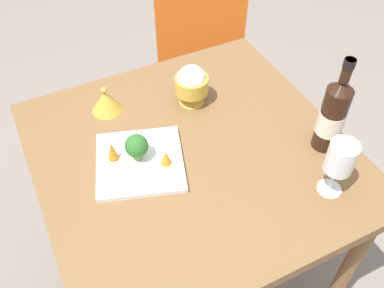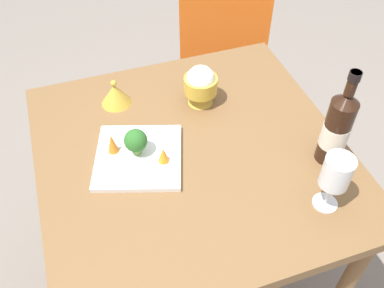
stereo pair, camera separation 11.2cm
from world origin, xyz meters
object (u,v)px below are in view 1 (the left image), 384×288
Objects in this scene: wine_glass at (341,159)px; broccoli_floret at (137,146)px; serving_plate at (140,162)px; rice_bowl_lid at (106,101)px; rice_bowl at (192,84)px; carrot_garnish_left at (112,151)px; wine_bottle at (333,115)px; carrot_garnish_right at (166,157)px; chair_near_window at (200,44)px.

wine_glass is 0.55m from broccoli_floret.
wine_glass is 0.55m from serving_plate.
rice_bowl_lid is 0.27m from serving_plate.
carrot_garnish_left is at bearing -156.25° from rice_bowl.
rice_bowl_lid is at bearing 76.45° from carrot_garnish_left.
wine_bottle reaches higher than rice_bowl_lid.
rice_bowl_lid is 1.95× the size of carrot_garnish_right.
rice_bowl_lid is at bearing -113.37° from chair_near_window.
carrot_garnish_left is (-0.07, 0.04, 0.04)m from serving_plate.
wine_bottle is at bearing -15.48° from carrot_garnish_right.
wine_bottle is 1.00× the size of serving_plate.
serving_plate is 0.09m from carrot_garnish_right.
broccoli_floret is (-0.26, -0.17, -0.01)m from rice_bowl.
chair_near_window is at bearing 39.87° from rice_bowl_lid.
carrot_garnish_right is (-0.37, 0.27, -0.09)m from wine_glass.
broccoli_floret is 0.09m from carrot_garnish_right.
rice_bowl_lid is (-0.45, 0.59, -0.09)m from wine_glass.
chair_near_window is 2.70× the size of serving_plate.
carrot_garnish_right is at bearing -130.36° from rice_bowl.
rice_bowl is at bearing 35.22° from serving_plate.
carrot_garnish_right is (-0.53, -0.82, 0.26)m from chair_near_window.
serving_plate is at bearing -87.88° from broccoli_floret.
wine_glass is 0.62m from carrot_garnish_left.
carrot_garnish_right is at bearing 143.70° from wine_glass.
carrot_garnish_right is at bearing -96.11° from chair_near_window.
serving_plate is 0.09m from carrot_garnish_left.
chair_near_window is 1.01m from carrot_garnish_right.
carrot_garnish_right reaches higher than serving_plate.
carrot_garnish_left is 0.16m from carrot_garnish_right.
wine_bottle is 0.57m from serving_plate.
wine_bottle is 3.66× the size of broccoli_floret.
chair_near_window is 9.91× the size of broccoli_floret.
chair_near_window reaches higher than carrot_garnish_right.
broccoli_floret is 1.67× the size of carrot_garnish_right.
rice_bowl_lid is at bearing 162.18° from rice_bowl.
chair_near_window is at bearing 81.92° from wine_glass.
wine_bottle is at bearing -39.28° from rice_bowl_lid.
wine_bottle is 0.57m from broccoli_floret.
rice_bowl_lid is at bearing 103.45° from carrot_garnish_right.
wine_bottle is 6.11× the size of carrot_garnish_right.
wine_glass is 0.47m from carrot_garnish_right.
wine_glass is 0.54m from rice_bowl.
broccoli_floret is 1.30× the size of carrot_garnish_left.
broccoli_floret is (0.01, -0.26, 0.03)m from rice_bowl_lid.
rice_bowl_lid is 0.24m from carrot_garnish_left.
rice_bowl is 0.31m from broccoli_floret.
wine_glass is 1.26× the size of rice_bowl.
rice_bowl is at bearing 109.73° from wine_glass.
wine_glass is at bearing -36.30° from carrot_garnish_right.
wine_glass is 1.79× the size of rice_bowl_lid.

